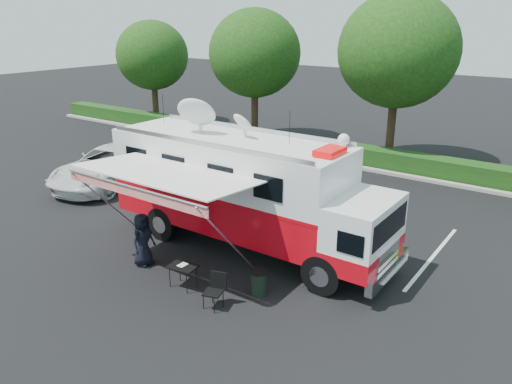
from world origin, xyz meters
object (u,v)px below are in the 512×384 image
(white_suv, at_px, (113,184))
(folding_table, at_px, (183,267))
(trash_bin, at_px, (259,283))
(command_truck, at_px, (245,190))

(white_suv, relative_size, folding_table, 7.05)
(white_suv, xyz_separation_m, trash_bin, (11.53, -4.15, 0.37))
(folding_table, bearing_deg, white_suv, 151.61)
(trash_bin, bearing_deg, white_suv, 160.21)
(command_truck, xyz_separation_m, white_suv, (-9.34, 1.83, -2.09))
(command_truck, relative_size, white_suv, 1.58)
(command_truck, bearing_deg, white_suv, 168.91)
(command_truck, distance_m, white_suv, 9.74)
(command_truck, xyz_separation_m, folding_table, (0.14, -3.29, -1.43))
(command_truck, relative_size, folding_table, 11.14)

